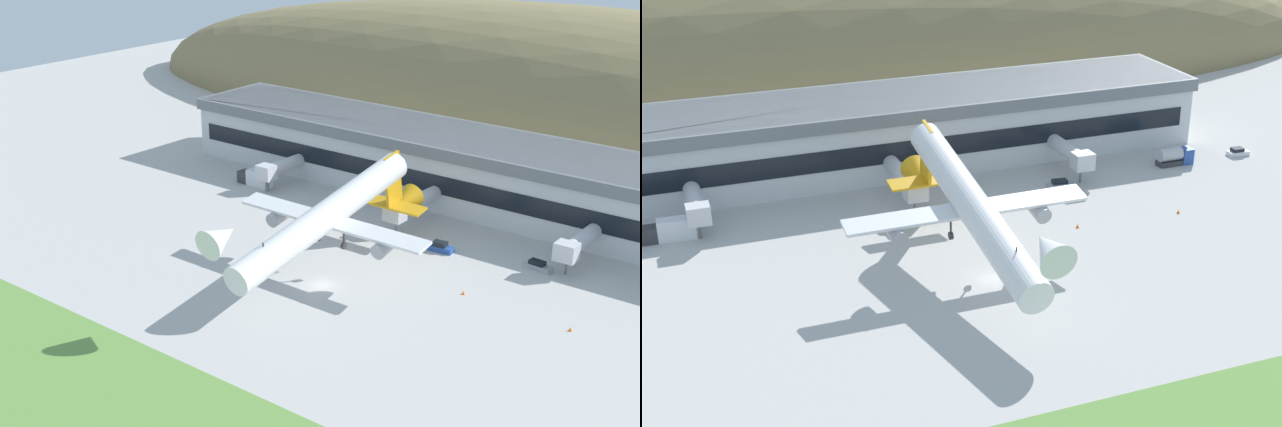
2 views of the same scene
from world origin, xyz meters
TOP-DOWN VIEW (x-y plane):
  - ground_plane at (0.00, 0.00)m, footprint 349.40×349.40m
  - hill_backdrop at (-1.85, 106.94)m, footprint 284.31×75.51m
  - terminal_building at (-3.50, 46.51)m, footprint 119.62×20.64m
  - jetway_0 at (-34.71, 30.16)m, footprint 3.38×11.76m
  - jetway_1 at (-2.74, 28.61)m, footprint 3.38×14.66m
  - jetway_2 at (27.31, 29.87)m, footprint 3.38×12.30m
  - cargo_airplane at (-1.69, 3.39)m, footprint 33.88×50.21m
  - service_car_0 at (7.34, 22.28)m, footprint 4.31×2.24m
  - service_car_1 at (23.12, 25.51)m, footprint 4.65×2.13m
  - service_car_2 at (60.35, 27.91)m, footprint 3.92×2.07m
  - fuel_truck at (46.84, 27.95)m, footprint 6.62×2.45m
  - box_truck at (-38.94, 27.99)m, footprint 8.11×2.66m
  - traffic_cone_0 at (18.37, 10.41)m, footprint 0.52×0.52m
  - traffic_cone_1 at (35.49, 9.51)m, footprint 0.52×0.52m

SIDE VIEW (x-z plane):
  - ground_plane at x=0.00m, z-range 0.00..0.00m
  - hill_backdrop at x=-1.85m, z-range -29.38..29.38m
  - traffic_cone_0 at x=18.37m, z-range -0.01..0.57m
  - traffic_cone_1 at x=35.49m, z-range -0.01..0.57m
  - service_car_2 at x=60.35m, z-range -0.12..1.29m
  - service_car_1 at x=23.12m, z-range -0.12..1.32m
  - service_car_0 at x=7.34m, z-range -0.14..1.51m
  - box_truck at x=-38.94m, z-range -0.10..3.09m
  - fuel_truck at x=46.84m, z-range -0.07..3.14m
  - jetway_0 at x=-34.71m, z-range 1.27..6.70m
  - jetway_2 at x=27.31m, z-range 1.27..6.70m
  - jetway_1 at x=-2.74m, z-range 1.28..6.71m
  - terminal_building at x=-3.50m, z-range 0.83..13.33m
  - cargo_airplane at x=-1.69m, z-range 2.94..16.12m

